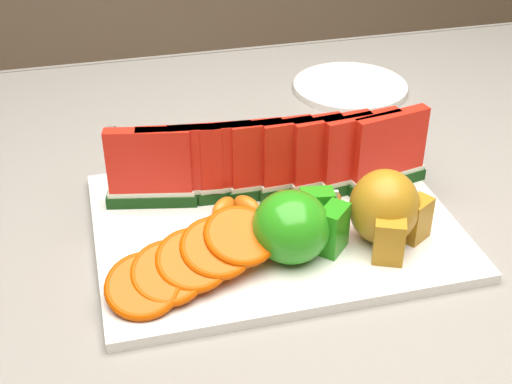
# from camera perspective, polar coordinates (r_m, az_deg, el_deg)

# --- Properties ---
(table) EXTENTS (1.40, 0.90, 0.75)m
(table) POSITION_cam_1_polar(r_m,az_deg,el_deg) (0.89, -2.77, -7.83)
(table) COLOR #4B281B
(table) RESTS_ON ground
(tablecloth) EXTENTS (1.53, 1.03, 0.20)m
(tablecloth) POSITION_cam_1_polar(r_m,az_deg,el_deg) (0.85, -2.88, -4.65)
(tablecloth) COLOR slate
(tablecloth) RESTS_ON table
(platter) EXTENTS (0.40, 0.30, 0.01)m
(platter) POSITION_cam_1_polar(r_m,az_deg,el_deg) (0.81, 1.46, -2.64)
(platter) COLOR silver
(platter) RESTS_ON tablecloth
(apple_cluster) EXTENTS (0.12, 0.11, 0.08)m
(apple_cluster) POSITION_cam_1_polar(r_m,az_deg,el_deg) (0.74, 3.30, -2.73)
(apple_cluster) COLOR #12950D
(apple_cluster) RESTS_ON platter
(pear_cluster) EXTENTS (0.09, 0.10, 0.08)m
(pear_cluster) POSITION_cam_1_polar(r_m,az_deg,el_deg) (0.77, 10.40, -1.41)
(pear_cluster) COLOR #A6720F
(pear_cluster) RESTS_ON platter
(side_plate) EXTENTS (0.18, 0.18, 0.01)m
(side_plate) POSITION_cam_1_polar(r_m,az_deg,el_deg) (1.15, 7.54, 8.34)
(side_plate) COLOR silver
(side_plate) RESTS_ON tablecloth
(fork) EXTENTS (0.03, 0.20, 0.00)m
(fork) POSITION_cam_1_polar(r_m,az_deg,el_deg) (0.95, -10.95, 2.36)
(fork) COLOR silver
(fork) RESTS_ON tablecloth
(watermelon_row) EXTENTS (0.39, 0.07, 0.10)m
(watermelon_row) POSITION_cam_1_polar(r_m,az_deg,el_deg) (0.83, 1.26, 2.49)
(watermelon_row) COLOR #093F0D
(watermelon_row) RESTS_ON platter
(orange_fan_front) EXTENTS (0.20, 0.12, 0.05)m
(orange_fan_front) POSITION_cam_1_polar(r_m,az_deg,el_deg) (0.71, -5.07, -5.44)
(orange_fan_front) COLOR red
(orange_fan_front) RESTS_ON platter
(orange_fan_back) EXTENTS (0.28, 0.10, 0.04)m
(orange_fan_back) POSITION_cam_1_polar(r_m,az_deg,el_deg) (0.90, -1.86, 3.28)
(orange_fan_back) COLOR red
(orange_fan_back) RESTS_ON platter
(tangerine_segments) EXTENTS (0.18, 0.07, 0.02)m
(tangerine_segments) POSITION_cam_1_polar(r_m,az_deg,el_deg) (0.81, 0.96, -1.32)
(tangerine_segments) COLOR #FB3D01
(tangerine_segments) RESTS_ON platter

